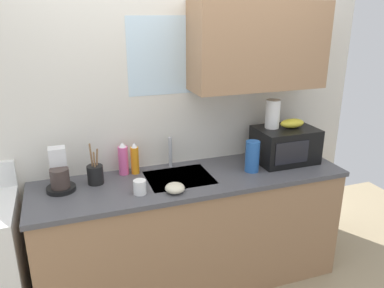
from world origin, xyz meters
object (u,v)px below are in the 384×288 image
object	(u,v)px
microwave	(285,145)
dish_soap_bottle_pink	(123,159)
banana_bunch	(292,123)
coffee_maker	(60,175)
mug_white	(140,187)
utensil_crock	(95,174)
cereal_canister	(252,156)
paper_towel_roll	(273,114)
small_bowl	(175,188)
dish_soap_bottle_orange	(135,159)

from	to	relation	value
microwave	dish_soap_bottle_pink	bearing A→B (deg)	172.33
banana_bunch	dish_soap_bottle_pink	xyz separation A→B (m)	(-1.29, 0.17, -0.19)
coffee_maker	mug_white	size ratio (longest dim) A/B	2.95
banana_bunch	utensil_crock	distance (m)	1.53
banana_bunch	cereal_canister	distance (m)	0.44
banana_bunch	paper_towel_roll	bearing A→B (deg)	161.57
coffee_maker	small_bowl	distance (m)	0.77
banana_bunch	utensil_crock	world-z (taller)	banana_bunch
banana_bunch	small_bowl	world-z (taller)	banana_bunch
banana_bunch	cereal_canister	world-z (taller)	banana_bunch
dish_soap_bottle_orange	cereal_canister	size ratio (longest dim) A/B	1.01
banana_bunch	cereal_canister	xyz separation A→B (m)	(-0.39, -0.10, -0.19)
utensil_crock	microwave	bearing A→B (deg)	-2.81
mug_white	utensil_crock	size ratio (longest dim) A/B	0.32
dish_soap_bottle_pink	small_bowl	xyz separation A→B (m)	(0.26, -0.42, -0.08)
dish_soap_bottle_pink	utensil_crock	bearing A→B (deg)	-155.62
coffee_maker	paper_towel_roll	bearing A→B (deg)	-0.30
banana_bunch	dish_soap_bottle_orange	xyz separation A→B (m)	(-1.21, 0.15, -0.19)
banana_bunch	dish_soap_bottle_pink	distance (m)	1.32
cereal_canister	small_bowl	distance (m)	0.67
utensil_crock	paper_towel_roll	bearing A→B (deg)	-0.84
microwave	cereal_canister	size ratio (longest dim) A/B	1.97
microwave	banana_bunch	size ratio (longest dim) A/B	2.30
coffee_maker	utensil_crock	xyz separation A→B (m)	(0.23, 0.01, -0.03)
banana_bunch	utensil_crock	bearing A→B (deg)	177.35
paper_towel_roll	dish_soap_bottle_pink	size ratio (longest dim) A/B	0.90
dish_soap_bottle_pink	paper_towel_roll	bearing A→B (deg)	-5.79
dish_soap_bottle_orange	dish_soap_bottle_pink	size ratio (longest dim) A/B	0.97
paper_towel_roll	mug_white	size ratio (longest dim) A/B	2.32
coffee_maker	cereal_canister	distance (m)	1.36
microwave	dish_soap_bottle_pink	size ratio (longest dim) A/B	1.88
paper_towel_roll	coffee_maker	distance (m)	1.61
mug_white	dish_soap_bottle_pink	bearing A→B (deg)	96.61
paper_towel_roll	utensil_crock	bearing A→B (deg)	179.16
paper_towel_roll	dish_soap_bottle_orange	bearing A→B (deg)	174.60
microwave	cereal_canister	xyz separation A→B (m)	(-0.34, -0.10, -0.02)
utensil_crock	small_bowl	bearing A→B (deg)	-34.04
paper_towel_roll	utensil_crock	size ratio (longest dim) A/B	0.75
microwave	mug_white	bearing A→B (deg)	-171.10
dish_soap_bottle_pink	small_bowl	world-z (taller)	dish_soap_bottle_pink
cereal_canister	utensil_crock	distance (m)	1.13
banana_bunch	dish_soap_bottle_pink	bearing A→B (deg)	172.69
coffee_maker	mug_white	bearing A→B (deg)	-27.19
microwave	dish_soap_bottle_orange	size ratio (longest dim) A/B	1.95
microwave	cereal_canister	world-z (taller)	microwave
coffee_maker	utensil_crock	size ratio (longest dim) A/B	0.95
paper_towel_roll	cereal_canister	distance (m)	0.39
banana_bunch	cereal_canister	size ratio (longest dim) A/B	0.86
paper_towel_roll	small_bowl	world-z (taller)	paper_towel_roll
cereal_canister	small_bowl	bearing A→B (deg)	-166.88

